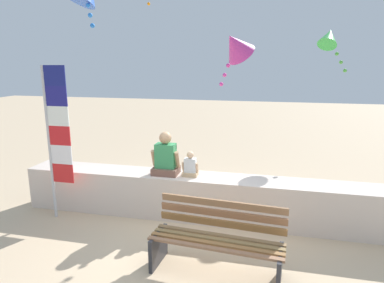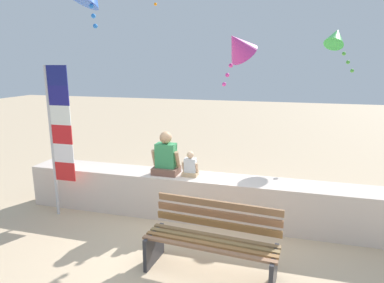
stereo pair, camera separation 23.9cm
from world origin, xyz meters
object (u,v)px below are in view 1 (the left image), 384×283
object	(u,v)px
kite_green	(329,38)
kite_magenta	(235,46)
person_child	(190,166)
flag_banner	(56,133)
park_bench	(217,240)
person_adult	(166,158)

from	to	relation	value
kite_green	kite_magenta	size ratio (longest dim) A/B	0.95
person_child	kite_green	distance (m)	4.46
flag_banner	kite_green	bearing A→B (deg)	36.74
kite_green	flag_banner	bearing A→B (deg)	-143.26
person_child	flag_banner	world-z (taller)	flag_banner
flag_banner	kite_magenta	bearing A→B (deg)	30.03
park_bench	person_adult	size ratio (longest dim) A/B	2.32
person_child	flag_banner	bearing A→B (deg)	-166.44
park_bench	person_child	bearing A→B (deg)	115.78
person_adult	flag_banner	bearing A→B (deg)	-163.23
park_bench	person_child	distance (m)	1.69
person_child	kite_magenta	world-z (taller)	kite_magenta
person_adult	kite_magenta	size ratio (longest dim) A/B	0.67
flag_banner	kite_magenta	size ratio (longest dim) A/B	2.34
person_adult	person_child	world-z (taller)	person_adult
person_child	flag_banner	size ratio (longest dim) A/B	0.17
park_bench	person_child	world-z (taller)	person_child
person_adult	park_bench	bearing A→B (deg)	-51.94
person_child	kite_green	world-z (taller)	kite_green
person_adult	person_child	distance (m)	0.45
kite_green	kite_magenta	distance (m)	2.65
park_bench	kite_green	world-z (taller)	kite_green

